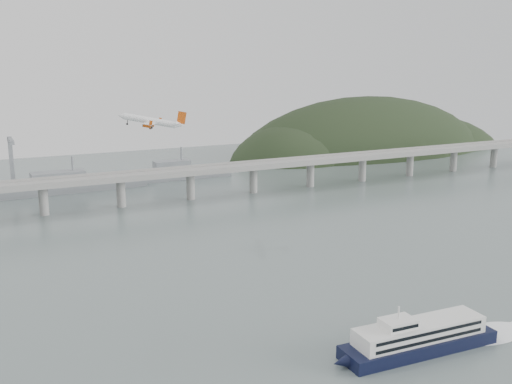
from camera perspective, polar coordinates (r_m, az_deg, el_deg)
ground at (r=250.58m, az=5.71°, el=-10.53°), size 900.00×900.00×0.00m
bridge at (r=420.91m, az=-8.98°, el=1.36°), size 800.00×22.00×23.90m
headland at (r=676.93m, az=11.24°, el=2.27°), size 365.00×155.00×156.00m
ferry at (r=217.78m, az=15.27°, el=-13.22°), size 94.73×18.59×17.86m
airliner at (r=311.62m, az=-9.89°, el=6.66°), size 33.05×31.18×9.39m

